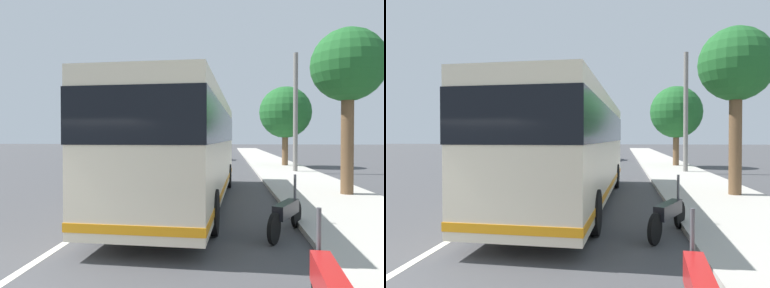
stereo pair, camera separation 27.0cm
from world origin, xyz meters
The scene contains 10 objects.
sidewalk_curb centered at (10.00, -6.70, 0.07)m, with size 110.00×3.60×0.14m, color #B2ADA3.
lane_divider_line centered at (10.00, 0.00, 0.00)m, with size 110.00×0.16×0.01m, color silver.
coach_bus centered at (8.21, -1.96, 1.95)m, with size 11.70×2.98×3.37m.
motorcycle_nearest_curb centered at (4.64, -4.54, 0.47)m, with size 2.03×1.05×1.26m.
car_side_street centered at (30.37, -1.96, 0.71)m, with size 4.40×2.02×1.54m.
car_behind_bus centered at (38.27, 2.00, 0.67)m, with size 4.28×1.99×1.43m.
car_ahead_same_lane centered at (33.15, 2.26, 0.73)m, with size 4.43×1.93×1.53m.
roadside_tree_mid_block centered at (9.72, -7.44, 4.58)m, with size 2.56×2.56×5.97m.
roadside_tree_far_block centered at (22.81, -7.34, 3.93)m, with size 3.70×3.70×5.81m.
utility_pole centered at (18.21, -7.22, 3.57)m, with size 0.27×0.27×7.13m, color slate.
Camera 2 is at (-3.18, -3.54, 2.13)m, focal length 33.06 mm.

